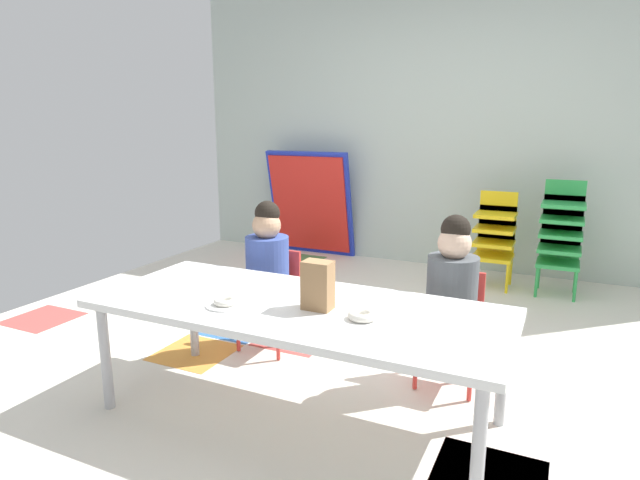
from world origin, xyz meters
TOP-DOWN VIEW (x-y plane):
  - ground_plane at (-0.01, -0.00)m, footprint 5.23×4.52m
  - back_wall at (0.00, 2.26)m, footprint 5.23×0.10m
  - craft_table at (0.00, -0.81)m, footprint 1.92×0.79m
  - seated_child_near_camera at (-0.52, -0.18)m, footprint 0.32×0.32m
  - seated_child_middle_seat at (0.58, -0.18)m, footprint 0.34×0.34m
  - kid_chair_yellow_stack at (0.54, 1.74)m, footprint 0.32×0.30m
  - kid_chair_green_stack at (1.05, 1.74)m, footprint 0.32×0.30m
  - folded_activity_table at (-1.35, 2.06)m, footprint 0.90×0.29m
  - paper_bag_brown at (0.11, -0.82)m, footprint 0.13×0.09m
  - paper_plate_near_edge at (-0.28, -0.97)m, footprint 0.18×0.18m
  - donut_powdered_on_plate at (-0.28, -0.97)m, footprint 0.11×0.11m
  - donut_powdered_loose at (0.34, -0.86)m, footprint 0.12×0.12m

SIDE VIEW (x-z plane):
  - ground_plane at x=-0.01m, z-range -0.02..0.00m
  - kid_chair_yellow_stack at x=0.54m, z-range 0.06..0.86m
  - kid_chair_green_stack at x=1.05m, z-range 0.06..0.98m
  - craft_table at x=0.00m, z-range 0.24..0.80m
  - folded_activity_table at x=-1.35m, z-range -0.01..1.08m
  - seated_child_near_camera at x=-0.52m, z-range 0.10..1.01m
  - seated_child_middle_seat at x=0.58m, z-range 0.10..1.01m
  - paper_plate_near_edge at x=-0.28m, z-range 0.56..0.57m
  - donut_powdered_loose at x=0.34m, z-range 0.56..0.60m
  - donut_powdered_on_plate at x=-0.28m, z-range 0.57..0.60m
  - paper_bag_brown at x=0.11m, z-range 0.56..0.78m
  - back_wall at x=0.00m, z-range 0.00..2.79m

